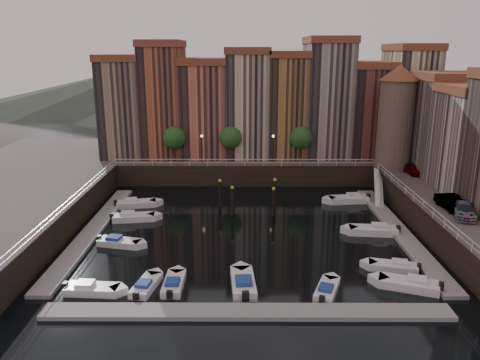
{
  "coord_description": "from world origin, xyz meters",
  "views": [
    {
      "loc": [
        -0.4,
        -47.3,
        18.67
      ],
      "look_at": [
        -0.59,
        4.0,
        4.32
      ],
      "focal_mm": 35.0,
      "sensor_mm": 36.0,
      "label": 1
    }
  ],
  "objects_px": {
    "corner_tower": "(396,116)",
    "car_a": "(413,170)",
    "mooring_pilings": "(250,198)",
    "boat_left_2": "(119,242)",
    "car_b": "(451,203)",
    "boat_left_0": "(91,289)",
    "boat_left_3": "(133,217)",
    "car_c": "(464,211)",
    "gangway": "(379,186)"
  },
  "relations": [
    {
      "from": "corner_tower",
      "to": "boat_left_3",
      "type": "xyz_separation_m",
      "value": [
        -32.75,
        -12.1,
        -9.81
      ]
    },
    {
      "from": "corner_tower",
      "to": "boat_left_3",
      "type": "relative_size",
      "value": 2.74
    },
    {
      "from": "gangway",
      "to": "boat_left_0",
      "type": "distance_m",
      "value": 38.02
    },
    {
      "from": "gangway",
      "to": "boat_left_3",
      "type": "height_order",
      "value": "gangway"
    },
    {
      "from": "car_b",
      "to": "boat_left_3",
      "type": "bearing_deg",
      "value": 166.82
    },
    {
      "from": "gangway",
      "to": "boat_left_3",
      "type": "relative_size",
      "value": 1.65
    },
    {
      "from": "boat_left_2",
      "to": "car_b",
      "type": "bearing_deg",
      "value": 16.13
    },
    {
      "from": "gangway",
      "to": "car_b",
      "type": "relative_size",
      "value": 1.87
    },
    {
      "from": "boat_left_0",
      "to": "boat_left_3",
      "type": "xyz_separation_m",
      "value": [
        -0.4,
        16.39,
        0.03
      ]
    },
    {
      "from": "corner_tower",
      "to": "boat_left_0",
      "type": "bearing_deg",
      "value": -138.63
    },
    {
      "from": "mooring_pilings",
      "to": "boat_left_2",
      "type": "height_order",
      "value": "mooring_pilings"
    },
    {
      "from": "mooring_pilings",
      "to": "car_a",
      "type": "bearing_deg",
      "value": 14.94
    },
    {
      "from": "boat_left_0",
      "to": "car_c",
      "type": "height_order",
      "value": "car_c"
    },
    {
      "from": "gangway",
      "to": "car_c",
      "type": "distance_m",
      "value": 15.29
    },
    {
      "from": "corner_tower",
      "to": "car_a",
      "type": "height_order",
      "value": "corner_tower"
    },
    {
      "from": "mooring_pilings",
      "to": "boat_left_3",
      "type": "height_order",
      "value": "mooring_pilings"
    },
    {
      "from": "corner_tower",
      "to": "gangway",
      "type": "xyz_separation_m",
      "value": [
        -2.9,
        -4.5,
        -8.28
      ]
    },
    {
      "from": "gangway",
      "to": "car_b",
      "type": "xyz_separation_m",
      "value": [
        3.61,
        -12.59,
        1.82
      ]
    },
    {
      "from": "corner_tower",
      "to": "gangway",
      "type": "height_order",
      "value": "corner_tower"
    },
    {
      "from": "corner_tower",
      "to": "car_b",
      "type": "height_order",
      "value": "corner_tower"
    },
    {
      "from": "corner_tower",
      "to": "car_c",
      "type": "height_order",
      "value": "corner_tower"
    },
    {
      "from": "corner_tower",
      "to": "car_a",
      "type": "relative_size",
      "value": 3.45
    },
    {
      "from": "car_b",
      "to": "gangway",
      "type": "bearing_deg",
      "value": 101.29
    },
    {
      "from": "car_a",
      "to": "gangway",
      "type": "bearing_deg",
      "value": -167.69
    },
    {
      "from": "mooring_pilings",
      "to": "boat_left_0",
      "type": "relative_size",
      "value": 1.56
    },
    {
      "from": "boat_left_3",
      "to": "car_a",
      "type": "bearing_deg",
      "value": 6.31
    },
    {
      "from": "boat_left_3",
      "to": "boat_left_0",
      "type": "bearing_deg",
      "value": -96.93
    },
    {
      "from": "corner_tower",
      "to": "boat_left_2",
      "type": "height_order",
      "value": "corner_tower"
    },
    {
      "from": "boat_left_2",
      "to": "boat_left_3",
      "type": "distance_m",
      "value": 7.03
    },
    {
      "from": "boat_left_2",
      "to": "car_b",
      "type": "height_order",
      "value": "car_b"
    },
    {
      "from": "corner_tower",
      "to": "car_c",
      "type": "distance_m",
      "value": 20.28
    },
    {
      "from": "car_b",
      "to": "car_c",
      "type": "height_order",
      "value": "car_b"
    },
    {
      "from": "boat_left_3",
      "to": "gangway",
      "type": "bearing_deg",
      "value": 5.96
    },
    {
      "from": "gangway",
      "to": "car_a",
      "type": "bearing_deg",
      "value": 16.81
    },
    {
      "from": "boat_left_3",
      "to": "car_a",
      "type": "relative_size",
      "value": 1.26
    },
    {
      "from": "car_b",
      "to": "car_c",
      "type": "relative_size",
      "value": 0.97
    },
    {
      "from": "gangway",
      "to": "boat_left_3",
      "type": "distance_m",
      "value": 30.84
    },
    {
      "from": "boat_left_3",
      "to": "car_b",
      "type": "height_order",
      "value": "car_b"
    },
    {
      "from": "mooring_pilings",
      "to": "car_c",
      "type": "relative_size",
      "value": 1.54
    },
    {
      "from": "car_a",
      "to": "mooring_pilings",
      "type": "bearing_deg",
      "value": -169.56
    },
    {
      "from": "mooring_pilings",
      "to": "car_a",
      "type": "distance_m",
      "value": 22.06
    },
    {
      "from": "gangway",
      "to": "car_b",
      "type": "height_order",
      "value": "car_b"
    },
    {
      "from": "boat_left_0",
      "to": "boat_left_3",
      "type": "distance_m",
      "value": 16.4
    },
    {
      "from": "gangway",
      "to": "car_c",
      "type": "bearing_deg",
      "value": -75.04
    },
    {
      "from": "gangway",
      "to": "car_b",
      "type": "bearing_deg",
      "value": -74.02
    },
    {
      "from": "car_c",
      "to": "boat_left_0",
      "type": "bearing_deg",
      "value": -146.51
    },
    {
      "from": "car_a",
      "to": "boat_left_3",
      "type": "bearing_deg",
      "value": -169.87
    },
    {
      "from": "mooring_pilings",
      "to": "car_b",
      "type": "height_order",
      "value": "car_b"
    },
    {
      "from": "corner_tower",
      "to": "car_a",
      "type": "xyz_separation_m",
      "value": [
        1.81,
        -3.08,
        -6.51
      ]
    },
    {
      "from": "boat_left_3",
      "to": "car_c",
      "type": "bearing_deg",
      "value": -20.15
    }
  ]
}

